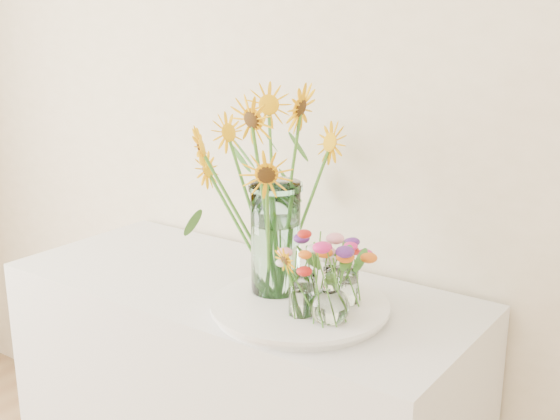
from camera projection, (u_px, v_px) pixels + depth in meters
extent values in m
cube|color=white|center=(240.00, 420.00, 2.16)|extent=(1.40, 0.60, 0.90)
cylinder|color=white|center=(300.00, 309.00, 1.83)|extent=(0.44, 0.44, 0.02)
cylinder|color=#BAF4E1|center=(276.00, 238.00, 1.87)|extent=(0.16, 0.16, 0.31)
cylinder|color=white|center=(302.00, 295.00, 1.74)|extent=(0.08, 0.08, 0.12)
cylinder|color=white|center=(347.00, 286.00, 1.81)|extent=(0.08, 0.08, 0.10)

